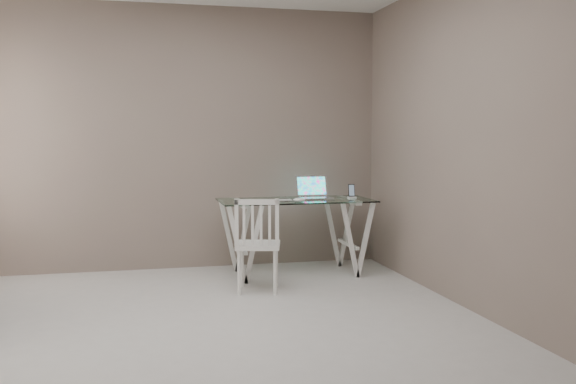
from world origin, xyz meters
name	(u,v)px	position (x,y,z in m)	size (l,w,h in m)	color
room	(207,86)	(-0.06, 0.02, 1.72)	(4.50, 4.52, 2.71)	#B5B2AD
desk	(296,236)	(0.99, 1.66, 0.38)	(1.50, 0.70, 0.75)	silver
chair	(258,241)	(0.48, 1.01, 0.46)	(0.46, 0.46, 0.84)	white
laptop	(314,193)	(1.20, 1.76, 0.80)	(0.33, 0.29, 0.22)	silver
keyboard	(278,200)	(0.79, 1.58, 0.75)	(0.29, 0.12, 0.01)	silver
mouse	(299,200)	(0.97, 1.44, 0.77)	(0.12, 0.07, 0.04)	white
phone_dock	(352,194)	(1.57, 1.67, 0.79)	(0.08, 0.08, 0.14)	white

